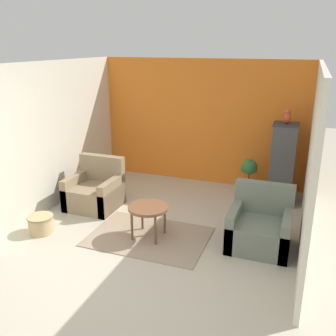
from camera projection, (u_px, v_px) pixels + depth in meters
name	position (u px, v px, depth m)	size (l,w,h in m)	color
ground_plane	(113.00, 283.00, 4.37)	(20.00, 20.00, 0.00)	beige
wall_back_accent	(202.00, 122.00, 7.31)	(4.14, 0.06, 2.41)	orange
wall_left	(55.00, 134.00, 6.32)	(0.06, 3.71, 2.41)	beige
wall_right	(312.00, 159.00, 4.96)	(0.06, 3.71, 2.41)	beige
area_rug	(149.00, 237.00, 5.42)	(1.68, 1.18, 0.01)	gray
coffee_table	(148.00, 210.00, 5.28)	(0.57, 0.57, 0.48)	brown
armchair_left	(95.00, 192.00, 6.36)	(0.82, 0.77, 0.84)	#8E7A5B
armchair_right	(260.00, 228.00, 5.11)	(0.82, 0.77, 0.84)	slate
birdcage	(282.00, 165.00, 6.47)	(0.55, 0.55, 1.40)	#353539
parrot	(287.00, 116.00, 6.20)	(0.13, 0.23, 0.28)	#D14C2D
potted_plant	(249.00, 174.00, 6.88)	(0.31, 0.28, 0.66)	beige
wicker_basket	(41.00, 223.00, 5.51)	(0.38, 0.38, 0.26)	tan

